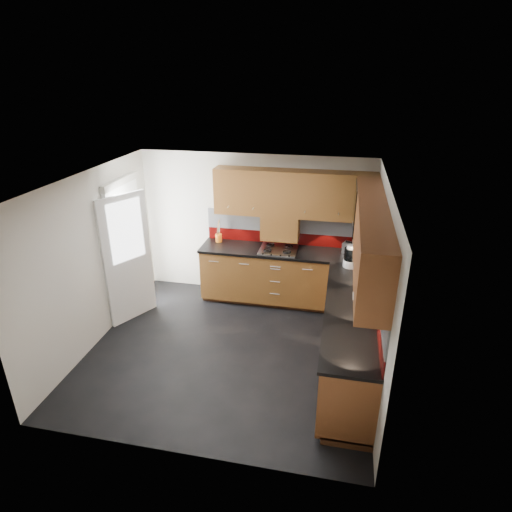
% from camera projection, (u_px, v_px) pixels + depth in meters
% --- Properties ---
extents(room, '(4.00, 3.80, 2.64)m').
position_uv_depth(room, '(226.00, 251.00, 5.38)').
color(room, black).
extents(base_cabinets, '(2.70, 3.20, 0.95)m').
position_uv_depth(base_cabinets, '(311.00, 305.00, 6.25)').
color(base_cabinets, brown).
rests_on(base_cabinets, room).
extents(countertop, '(2.72, 3.22, 0.04)m').
position_uv_depth(countertop, '(312.00, 276.00, 6.05)').
color(countertop, black).
rests_on(countertop, base_cabinets).
extents(backsplash, '(2.70, 3.20, 0.54)m').
position_uv_depth(backsplash, '(330.00, 252.00, 6.09)').
color(backsplash, maroon).
rests_on(backsplash, countertop).
extents(upper_cabinets, '(2.50, 3.20, 0.72)m').
position_uv_depth(upper_cabinets, '(329.00, 213.00, 5.71)').
color(upper_cabinets, brown).
rests_on(upper_cabinets, room).
extents(extractor_hood, '(0.60, 0.33, 0.40)m').
position_uv_depth(extractor_hood, '(280.00, 227.00, 6.85)').
color(extractor_hood, brown).
rests_on(extractor_hood, room).
extents(glass_cabinet, '(0.32, 0.80, 0.66)m').
position_uv_depth(glass_cabinet, '(366.00, 207.00, 5.87)').
color(glass_cabinet, black).
rests_on(glass_cabinet, room).
extents(back_door, '(0.42, 1.19, 2.04)m').
position_uv_depth(back_door, '(128.00, 251.00, 6.56)').
color(back_door, white).
rests_on(back_door, room).
extents(gas_hob, '(0.60, 0.52, 0.05)m').
position_uv_depth(gas_hob, '(278.00, 250.00, 6.83)').
color(gas_hob, silver).
rests_on(gas_hob, countertop).
extents(utensil_pot, '(0.11, 0.11, 0.39)m').
position_uv_depth(utensil_pot, '(219.00, 237.00, 7.15)').
color(utensil_pot, '#C96212').
rests_on(utensil_pot, countertop).
extents(toaster, '(0.28, 0.23, 0.18)m').
position_uv_depth(toaster, '(351.00, 248.00, 6.70)').
color(toaster, silver).
rests_on(toaster, countertop).
extents(food_processor, '(0.20, 0.20, 0.33)m').
position_uv_depth(food_processor, '(350.00, 257.00, 6.22)').
color(food_processor, white).
rests_on(food_processor, countertop).
extents(paper_towel, '(0.16, 0.16, 0.24)m').
position_uv_depth(paper_towel, '(356.00, 261.00, 6.17)').
color(paper_towel, white).
rests_on(paper_towel, countertop).
extents(orange_cloth, '(0.18, 0.17, 0.02)m').
position_uv_depth(orange_cloth, '(350.00, 266.00, 6.28)').
color(orange_cloth, orange).
rests_on(orange_cloth, countertop).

